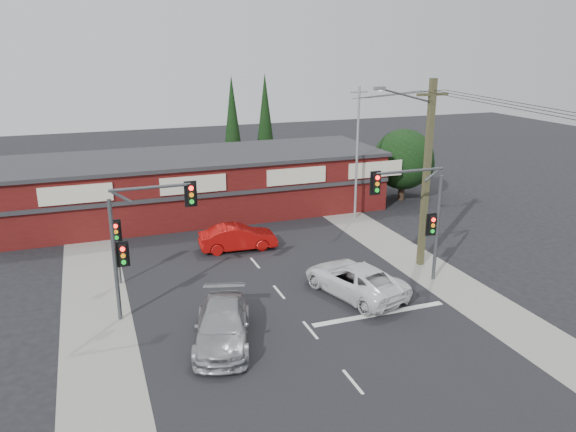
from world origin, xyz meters
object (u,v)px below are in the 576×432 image
object	(u,v)px
silver_suv	(222,325)
utility_pole	(425,169)
red_sedan	(238,237)
shop_building	(197,184)
white_suv	(355,279)

from	to	relation	value
silver_suv	utility_pole	bearing A→B (deg)	36.63
red_sedan	silver_suv	bearing A→B (deg)	165.23
shop_building	utility_pole	distance (m)	17.15
silver_suv	utility_pole	xyz separation A→B (m)	(12.09, 4.51, 4.63)
red_sedan	shop_building	bearing A→B (deg)	8.51
red_sedan	utility_pole	xyz separation A→B (m)	(8.66, -5.73, 4.65)
white_suv	utility_pole	distance (m)	7.14
red_sedan	utility_pole	size ratio (longest dim) A/B	0.45
silver_suv	shop_building	distance (m)	18.76
red_sedan	white_suv	bearing A→B (deg)	-151.39
silver_suv	red_sedan	world-z (taller)	silver_suv
white_suv	utility_pole	world-z (taller)	utility_pole
silver_suv	utility_pole	size ratio (longest dim) A/B	0.53
shop_building	utility_pole	bearing A→B (deg)	-56.24
red_sedan	shop_building	distance (m)	8.41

